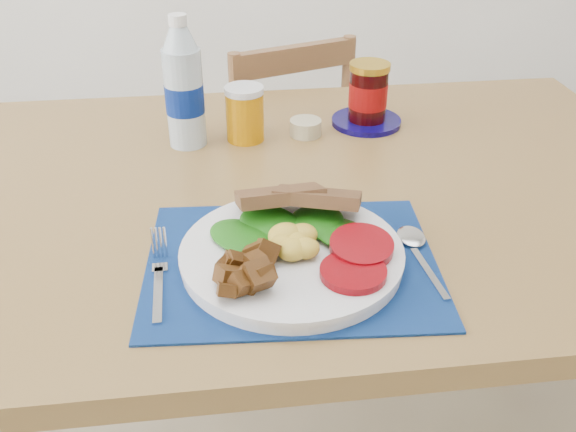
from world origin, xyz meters
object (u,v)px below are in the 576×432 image
object	(u,v)px
chair_far	(278,144)
breakfast_plate	(288,251)
water_bottle	(184,90)
jam_on_saucer	(368,98)
juice_glass	(245,115)

from	to	relation	value
chair_far	breakfast_plate	bearing A→B (deg)	65.46
breakfast_plate	water_bottle	xyz separation A→B (m)	(-0.14, 0.42, 0.08)
chair_far	breakfast_plate	xyz separation A→B (m)	(-0.08, -0.88, 0.26)
breakfast_plate	jam_on_saucer	distance (m)	0.52
water_bottle	jam_on_saucer	distance (m)	0.37
juice_glass	jam_on_saucer	bearing A→B (deg)	9.79
chair_far	water_bottle	bearing A→B (deg)	45.04
jam_on_saucer	breakfast_plate	bearing A→B (deg)	-115.22
water_bottle	jam_on_saucer	world-z (taller)	water_bottle
breakfast_plate	juice_glass	distance (m)	0.43
breakfast_plate	juice_glass	world-z (taller)	juice_glass
breakfast_plate	juice_glass	xyz separation A→B (m)	(-0.03, 0.43, 0.02)
chair_far	water_bottle	xyz separation A→B (m)	(-0.22, -0.46, 0.34)
breakfast_plate	jam_on_saucer	world-z (taller)	jam_on_saucer
chair_far	juice_glass	distance (m)	0.55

